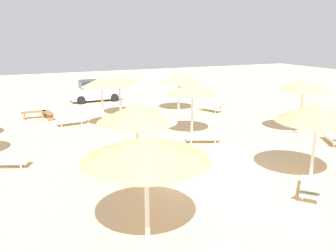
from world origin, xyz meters
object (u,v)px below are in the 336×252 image
Objects in this scene: parasol_0 at (137,112)px; parasol_4 at (179,78)px; lounger_6 at (73,120)px; bench_0 at (33,113)px; lounger_4 at (212,107)px; parasol_3 at (304,86)px; lounger_5 at (206,136)px; parasol_9 at (119,80)px; lounger_3 at (335,138)px; parasol_5 at (193,88)px; lounger_2 at (4,160)px; lounger_0 at (136,150)px; parasol_6 at (101,82)px; parasol_1 at (318,112)px; parasol_7 at (146,148)px; parked_car at (95,91)px; bench_1 at (48,114)px; lounger_1 at (311,187)px.

parasol_4 is (6.61, 10.02, -0.20)m from parasol_0.
lounger_6 reaches higher than bench_0.
parasol_3 is at bearing -78.01° from lounger_4.
lounger_4 is 0.99× the size of lounger_5.
lounger_3 is at bearing -52.37° from parasol_9.
parasol_5 is 9.58m from lounger_2.
lounger_2 is at bearing 169.45° from lounger_0.
parasol_6 is at bearing 142.85° from parasol_5.
parasol_1 is 7.19m from parasol_7.
parasol_5 is at bearing -37.15° from parasol_6.
parasol_5 is 1.49× the size of lounger_6.
lounger_6 is at bearing 130.87° from lounger_5.
parasol_3 reaches higher than parasol_4.
parasol_0 reaches higher than bench_0.
parasol_6 is at bearing -99.71° from parked_car.
parasol_7 is 1.62× the size of lounger_4.
parasol_1 is 1.55× the size of lounger_0.
parasol_6 is 12.55m from lounger_3.
lounger_5 is (5.74, 6.82, -2.28)m from parasol_7.
parasol_3 is 0.92× the size of parasol_7.
lounger_4 is 0.49× the size of parked_car.
parked_car is (3.22, 20.27, -1.78)m from parasol_7.
bench_1 is (-8.81, 1.07, -1.97)m from parasol_4.
lounger_5 reaches higher than lounger_2.
lounger_5 reaches higher than bench_1.
parasol_0 is at bearing -96.99° from parked_car.
lounger_1 is at bearing -89.02° from parasol_5.
parasol_3 is at bearing -36.75° from bench_0.
lounger_5 is at bearing 103.57° from parasol_1.
parasol_5 is 0.97× the size of parasol_6.
parked_car is at bearing 101.50° from parasol_1.
bench_0 is at bearing 121.43° from parasol_1.
parasol_4 reaches higher than lounger_4.
parasol_6 is 1.52× the size of lounger_4.
parked_car is at bearing 93.14° from parasol_9.
parasol_6 is 3.27m from parasol_9.
parked_car reaches higher than lounger_2.
parked_car is at bearing 80.99° from parasol_7.
bench_0 is (-11.58, 2.99, 0.02)m from lounger_4.
lounger_3 is at bearing -70.73° from parasol_4.
parasol_0 is at bearing -123.41° from parasol_4.
parasol_1 is 1.51× the size of lounger_2.
parasol_0 is 1.51× the size of lounger_4.
parasol_4 is 1.44× the size of lounger_1.
parasol_5 is 10.83m from bench_0.
parasol_3 is 15.44m from bench_1.
parasol_3 is 1.50× the size of lounger_3.
lounger_0 reaches higher than lounger_6.
lounger_6 is (-1.64, 6.83, -0.00)m from lounger_0.
lounger_0 is at bearing -151.94° from parasol_5.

